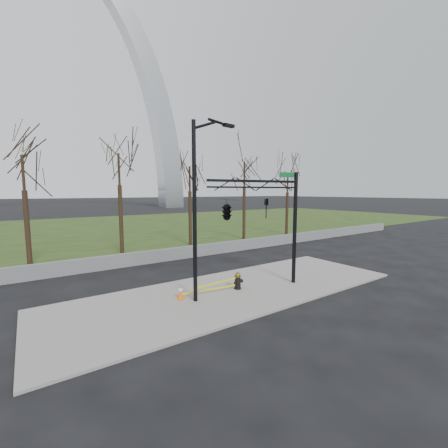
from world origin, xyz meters
TOP-DOWN VIEW (x-y plane):
  - ground at (0.00, 0.00)m, footprint 500.00×500.00m
  - sidewalk at (0.00, 0.00)m, footprint 18.00×6.00m
  - grass_strip at (0.00, 30.00)m, footprint 120.00×40.00m
  - guardrail at (0.00, 8.00)m, footprint 60.00×0.30m
  - gateway_arch at (0.00, 75.00)m, footprint 66.00×6.00m
  - tree_row at (-2.23, 12.00)m, footprint 41.55×4.00m
  - fire_hydrant at (0.14, 0.00)m, footprint 0.54×0.36m
  - traffic_cone at (-2.87, 0.37)m, footprint 0.42×0.42m
  - street_light at (-2.19, -0.19)m, footprint 2.39×0.49m
  - traffic_signal_mast at (0.08, -0.30)m, footprint 5.04×2.54m
  - caution_tape at (-1.27, 0.05)m, footprint 3.00×0.59m

SIDE VIEW (x-z plane):
  - ground at x=0.00m, z-range 0.00..0.00m
  - grass_strip at x=0.00m, z-range 0.00..0.06m
  - sidewalk at x=0.00m, z-range 0.00..0.10m
  - traffic_cone at x=-2.87m, z-range 0.10..0.72m
  - guardrail at x=0.00m, z-range 0.00..0.90m
  - caution_tape at x=-1.27m, z-range 0.26..0.71m
  - fire_hydrant at x=0.14m, z-range 0.06..0.96m
  - traffic_signal_mast at x=0.08m, z-range 1.15..7.15m
  - tree_row at x=-2.23m, z-range 0.00..8.70m
  - street_light at x=-2.19m, z-range 0.59..8.80m
  - gateway_arch at x=0.00m, z-range 0.00..65.00m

